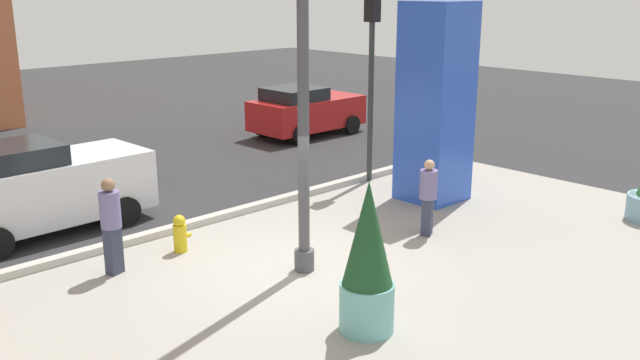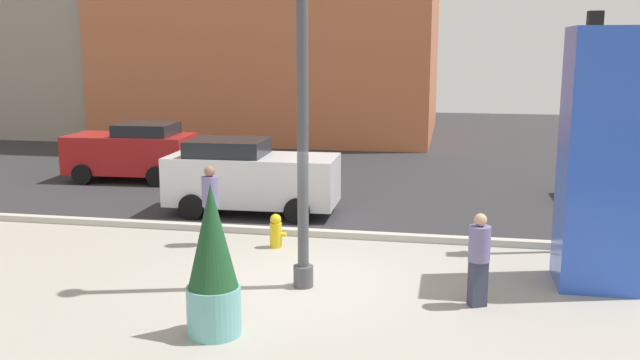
# 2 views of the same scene
# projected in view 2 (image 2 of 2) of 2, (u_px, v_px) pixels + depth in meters

# --- Properties ---
(ground_plane) EXTENTS (60.00, 60.00, 0.00)m
(ground_plane) POSITION_uv_depth(u_px,v_px,m) (338.00, 228.00, 16.69)
(ground_plane) COLOR #2D2D30
(plaza_pavement) EXTENTS (18.00, 10.00, 0.02)m
(plaza_pavement) POSITION_uv_depth(u_px,v_px,m) (276.00, 324.00, 10.91)
(plaza_pavement) COLOR #9E998E
(plaza_pavement) RESTS_ON ground_plane
(curb_strip) EXTENTS (18.00, 0.24, 0.16)m
(curb_strip) POSITION_uv_depth(u_px,v_px,m) (332.00, 234.00, 15.83)
(curb_strip) COLOR #B7B2A8
(curb_strip) RESTS_ON ground_plane
(lamp_post) EXTENTS (0.44, 0.44, 7.69)m
(lamp_post) POSITION_uv_depth(u_px,v_px,m) (302.00, 78.00, 11.88)
(lamp_post) COLOR #4C4C51
(lamp_post) RESTS_ON ground_plane
(art_pillar_blue) EXTENTS (1.34, 1.34, 4.63)m
(art_pillar_blue) POSITION_uv_depth(u_px,v_px,m) (602.00, 160.00, 12.27)
(art_pillar_blue) COLOR blue
(art_pillar_blue) RESTS_ON ground_plane
(potted_plant_mid_plaza) EXTENTS (0.82, 0.82, 2.34)m
(potted_plant_mid_plaza) POSITION_uv_depth(u_px,v_px,m) (213.00, 264.00, 10.31)
(potted_plant_mid_plaza) COLOR #6BB2B2
(potted_plant_mid_plaza) RESTS_ON ground_plane
(fire_hydrant) EXTENTS (0.36, 0.26, 0.75)m
(fire_hydrant) POSITION_uv_depth(u_px,v_px,m) (276.00, 231.00, 14.97)
(fire_hydrant) COLOR gold
(fire_hydrant) RESTS_ON ground_plane
(traffic_light_corner) EXTENTS (0.28, 0.42, 4.98)m
(traffic_light_corner) POSITION_uv_depth(u_px,v_px,m) (590.00, 94.00, 14.10)
(traffic_light_corner) COLOR #333833
(traffic_light_corner) RESTS_ON ground_plane
(car_intersection) EXTENTS (4.40, 2.10, 1.93)m
(car_intersection) POSITION_uv_depth(u_px,v_px,m) (250.00, 176.00, 18.00)
(car_intersection) COLOR silver
(car_intersection) RESTS_ON ground_plane
(car_far_lane) EXTENTS (4.03, 2.23, 1.86)m
(car_far_lane) POSITION_uv_depth(u_px,v_px,m) (132.00, 151.00, 22.44)
(car_far_lane) COLOR red
(car_far_lane) RESTS_ON ground_plane
(pedestrian_crossing) EXTENTS (0.45, 0.45, 1.77)m
(pedestrian_crossing) POSITION_uv_depth(u_px,v_px,m) (210.00, 201.00, 15.03)
(pedestrian_crossing) COLOR #33384C
(pedestrian_crossing) RESTS_ON ground_plane
(pedestrian_on_sidewalk) EXTENTS (0.48, 0.48, 1.60)m
(pedestrian_on_sidewalk) POSITION_uv_depth(u_px,v_px,m) (479.00, 256.00, 11.49)
(pedestrian_on_sidewalk) COLOR #33384C
(pedestrian_on_sidewalk) RESTS_ON ground_plane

